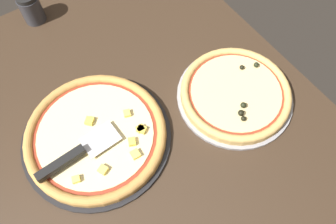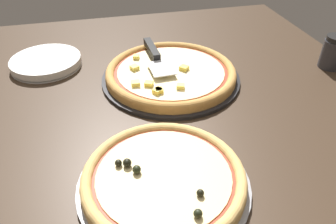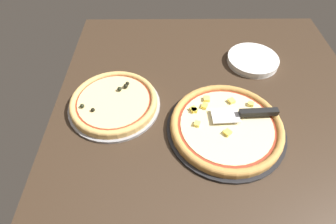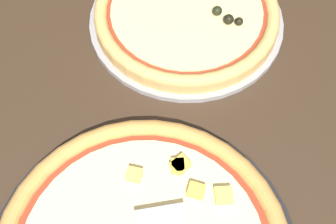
{
  "view_description": "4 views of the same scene",
  "coord_description": "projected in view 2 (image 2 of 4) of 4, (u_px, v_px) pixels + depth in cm",
  "views": [
    {
      "loc": [
        33.91,
        -7.59,
        81.89
      ],
      "look_at": [
        -1.29,
        16.61,
        3.0
      ],
      "focal_mm": 35.0,
      "sensor_mm": 36.0,
      "label": 1
    },
    {
      "loc": [
        13.54,
        78.02,
        49.53
      ],
      "look_at": [
        -1.29,
        16.61,
        3.0
      ],
      "focal_mm": 35.0,
      "sensor_mm": 36.0,
      "label": 2
    },
    {
      "loc": [
        -60.44,
        17.11,
        72.04
      ],
      "look_at": [
        -1.29,
        16.61,
        3.0
      ],
      "focal_mm": 28.0,
      "sensor_mm": 36.0,
      "label": 3
    },
    {
      "loc": [
        -5.61,
        -18.78,
        61.49
      ],
      "look_at": [
        -1.29,
        16.61,
        3.0
      ],
      "focal_mm": 50.0,
      "sensor_mm": 36.0,
      "label": 4
    }
  ],
  "objects": [
    {
      "name": "plate_stack",
      "position": [
        46.0,
        62.0,
        1.02
      ],
      "size": [
        21.52,
        21.52,
        2.8
      ],
      "color": "white",
      "rests_on": "ground_plane"
    },
    {
      "name": "pizza_pan_front",
      "position": [
        171.0,
        78.0,
        0.96
      ],
      "size": [
        40.31,
        40.31,
        1.0
      ],
      "primitive_type": "cylinder",
      "color": "black",
      "rests_on": "ground_plane"
    },
    {
      "name": "pizza_pan_back",
      "position": [
        164.0,
        184.0,
        0.64
      ],
      "size": [
        33.49,
        33.49,
        1.0
      ],
      "primitive_type": "cylinder",
      "color": "#939399",
      "rests_on": "ground_plane"
    },
    {
      "name": "serving_spatula",
      "position": [
        154.0,
        52.0,
        1.0
      ],
      "size": [
        7.01,
        22.59,
        2.0
      ],
      "color": "silver",
      "rests_on": "pizza_front"
    },
    {
      "name": "pizza_back",
      "position": [
        164.0,
        177.0,
        0.62
      ],
      "size": [
        31.48,
        31.48,
        3.99
      ],
      "color": "#DBAD60",
      "rests_on": "pizza_pan_back"
    },
    {
      "name": "pizza_front",
      "position": [
        171.0,
        72.0,
        0.95
      ],
      "size": [
        37.9,
        37.9,
        3.15
      ],
      "color": "#C68E47",
      "rests_on": "pizza_pan_front"
    },
    {
      "name": "parmesan_shaker",
      "position": [
        333.0,
        52.0,
        1.0
      ],
      "size": [
        6.94,
        6.94,
        10.12
      ],
      "color": "#333338",
      "rests_on": "ground_plane"
    },
    {
      "name": "ground_plane",
      "position": [
        150.0,
        93.0,
        0.94
      ],
      "size": [
        130.29,
        117.21,
        3.6
      ],
      "primitive_type": "cube",
      "color": "#38281C"
    }
  ]
}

